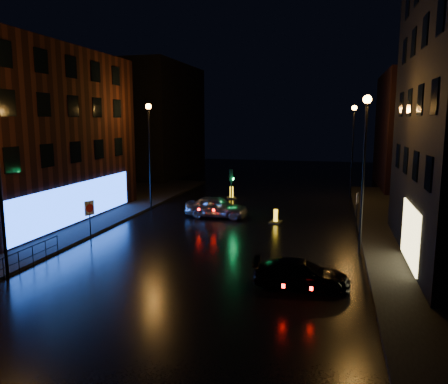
{
  "coord_description": "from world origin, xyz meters",
  "views": [
    {
      "loc": [
        6.27,
        -17.82,
        7.1
      ],
      "look_at": [
        -0.12,
        7.46,
        2.8
      ],
      "focal_mm": 35.0,
      "sensor_mm": 36.0,
      "label": 1
    }
  ],
  "objects_px": {
    "traffic_signal": "(231,208)",
    "bollard_near": "(276,220)",
    "silver_hatchback": "(217,207)",
    "road_sign_right": "(357,201)",
    "bollard_far": "(231,196)",
    "dark_sedan": "(301,274)",
    "road_sign_left": "(90,212)"
  },
  "relations": [
    {
      "from": "road_sign_left",
      "to": "road_sign_right",
      "type": "height_order",
      "value": "road_sign_left"
    },
    {
      "from": "traffic_signal",
      "to": "bollard_far",
      "type": "bearing_deg",
      "value": 103.06
    },
    {
      "from": "silver_hatchback",
      "to": "road_sign_right",
      "type": "relative_size",
      "value": 1.98
    },
    {
      "from": "silver_hatchback",
      "to": "bollard_far",
      "type": "relative_size",
      "value": 3.19
    },
    {
      "from": "bollard_near",
      "to": "bollard_far",
      "type": "xyz_separation_m",
      "value": [
        -5.2,
        8.58,
        0.03
      ]
    },
    {
      "from": "road_sign_left",
      "to": "road_sign_right",
      "type": "distance_m",
      "value": 17.23
    },
    {
      "from": "silver_hatchback",
      "to": "bollard_far",
      "type": "height_order",
      "value": "silver_hatchback"
    },
    {
      "from": "traffic_signal",
      "to": "road_sign_right",
      "type": "xyz_separation_m",
      "value": [
        9.1,
        -1.71,
        1.23
      ]
    },
    {
      "from": "silver_hatchback",
      "to": "road_sign_right",
      "type": "xyz_separation_m",
      "value": [
        9.89,
        -0.37,
        0.95
      ]
    },
    {
      "from": "bollard_near",
      "to": "dark_sedan",
      "type": "bearing_deg",
      "value": -67.86
    },
    {
      "from": "traffic_signal",
      "to": "silver_hatchback",
      "type": "distance_m",
      "value": 1.58
    },
    {
      "from": "dark_sedan",
      "to": "bollard_near",
      "type": "height_order",
      "value": "dark_sedan"
    },
    {
      "from": "silver_hatchback",
      "to": "traffic_signal",
      "type": "bearing_deg",
      "value": -29.73
    },
    {
      "from": "silver_hatchback",
      "to": "road_sign_left",
      "type": "height_order",
      "value": "road_sign_left"
    },
    {
      "from": "silver_hatchback",
      "to": "road_sign_right",
      "type": "distance_m",
      "value": 9.94
    },
    {
      "from": "dark_sedan",
      "to": "bollard_far",
      "type": "xyz_separation_m",
      "value": [
        -7.83,
        20.29,
        -0.36
      ]
    },
    {
      "from": "traffic_signal",
      "to": "silver_hatchback",
      "type": "xyz_separation_m",
      "value": [
        -0.79,
        -1.34,
        0.28
      ]
    },
    {
      "from": "silver_hatchback",
      "to": "bollard_near",
      "type": "distance_m",
      "value": 4.55
    },
    {
      "from": "road_sign_left",
      "to": "road_sign_right",
      "type": "relative_size",
      "value": 1.1
    },
    {
      "from": "bollard_near",
      "to": "road_sign_left",
      "type": "distance_m",
      "value": 12.64
    },
    {
      "from": "bollard_far",
      "to": "dark_sedan",
      "type": "bearing_deg",
      "value": -86.14
    },
    {
      "from": "silver_hatchback",
      "to": "road_sign_left",
      "type": "distance_m",
      "value": 10.12
    },
    {
      "from": "traffic_signal",
      "to": "bollard_near",
      "type": "xyz_separation_m",
      "value": [
        3.67,
        -2.02,
        -0.29
      ]
    },
    {
      "from": "traffic_signal",
      "to": "dark_sedan",
      "type": "bearing_deg",
      "value": -65.3
    },
    {
      "from": "silver_hatchback",
      "to": "bollard_far",
      "type": "bearing_deg",
      "value": 6.11
    },
    {
      "from": "silver_hatchback",
      "to": "bollard_near",
      "type": "relative_size",
      "value": 3.85
    },
    {
      "from": "traffic_signal",
      "to": "silver_hatchback",
      "type": "relative_size",
      "value": 0.75
    },
    {
      "from": "traffic_signal",
      "to": "bollard_far",
      "type": "relative_size",
      "value": 2.4
    },
    {
      "from": "dark_sedan",
      "to": "bollard_near",
      "type": "distance_m",
      "value": 12.0
    },
    {
      "from": "bollard_near",
      "to": "bollard_far",
      "type": "distance_m",
      "value": 10.03
    },
    {
      "from": "traffic_signal",
      "to": "bollard_near",
      "type": "height_order",
      "value": "traffic_signal"
    },
    {
      "from": "bollard_near",
      "to": "bollard_far",
      "type": "height_order",
      "value": "bollard_far"
    }
  ]
}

